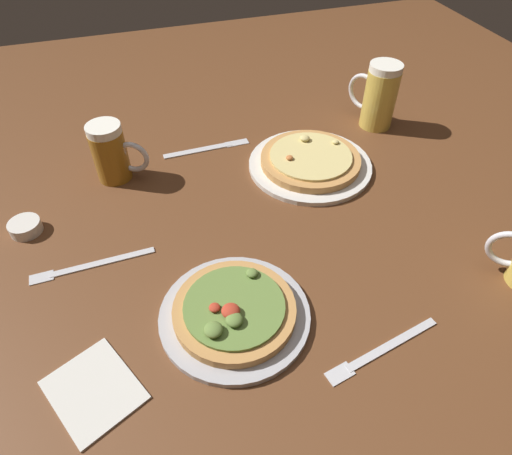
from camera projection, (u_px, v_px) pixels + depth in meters
name	position (u px, v px, depth m)	size (l,w,h in m)	color
ground_plane	(256.00, 239.00, 0.95)	(2.40, 2.40, 0.03)	brown
pizza_plate_near	(234.00, 312.00, 0.78)	(0.26, 0.26, 0.05)	#B2B2B7
pizza_plate_far	(310.00, 162.00, 1.09)	(0.30, 0.30, 0.05)	silver
beer_mug_dark	(111.00, 153.00, 1.03)	(0.13, 0.08, 0.14)	#9E6619
beer_mug_amber	(379.00, 96.00, 1.19)	(0.09, 0.14, 0.17)	gold
ramekin_sauce	(25.00, 227.00, 0.93)	(0.06, 0.06, 0.03)	silver
napkin_folded	(93.00, 389.00, 0.69)	(0.12, 0.14, 0.01)	silver
fork_left	(90.00, 265.00, 0.87)	(0.24, 0.03, 0.01)	silver
knife_right	(207.00, 148.00, 1.16)	(0.22, 0.03, 0.01)	silver
fork_spare	(381.00, 350.00, 0.74)	(0.22, 0.06, 0.01)	silver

